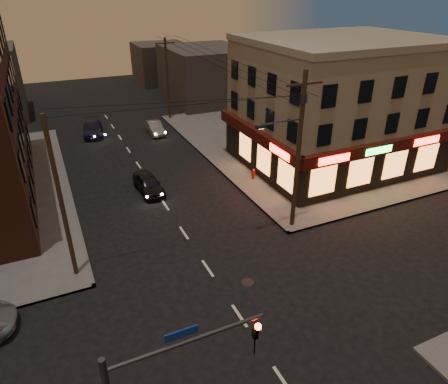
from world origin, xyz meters
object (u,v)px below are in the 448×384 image
sedan_mid (155,128)px  fire_hydrant (253,173)px  sedan_far (93,129)px  sedan_near (148,184)px

sedan_mid → fire_hydrant: bearing=-72.6°
sedan_mid → sedan_far: bearing=161.2°
sedan_near → fire_hydrant: 8.44m
sedan_far → fire_hydrant: 19.70m
sedan_mid → sedan_near: bearing=-106.2°
sedan_far → sedan_mid: bearing=-12.6°
sedan_near → sedan_far: sedan_far is taller
sedan_near → sedan_far: 15.46m
sedan_far → fire_hydrant: (10.16, -16.87, -0.10)m
sedan_mid → fire_hydrant: (4.08, -14.59, -0.05)m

